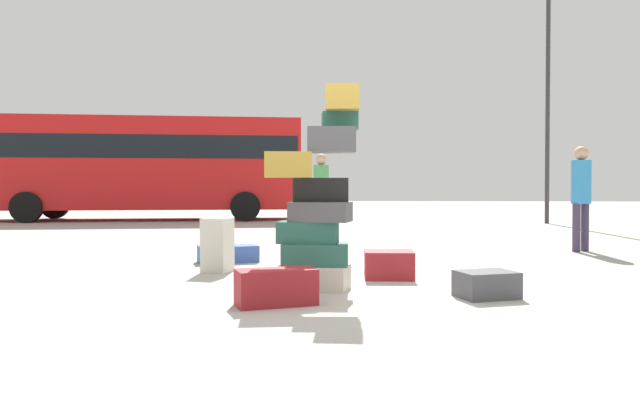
# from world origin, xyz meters

# --- Properties ---
(ground_plane) EXTENTS (80.00, 80.00, 0.00)m
(ground_plane) POSITION_xyz_m (0.00, 0.00, 0.00)
(ground_plane) COLOR #ADA89E
(suitcase_tower) EXTENTS (0.93, 0.67, 2.02)m
(suitcase_tower) POSITION_xyz_m (-0.33, 0.34, 0.77)
(suitcase_tower) COLOR beige
(suitcase_tower) RESTS_ON ground
(suitcase_navy_upright_blue) EXTENTS (0.87, 0.63, 0.23)m
(suitcase_navy_upright_blue) POSITION_xyz_m (-1.66, 2.40, 0.11)
(suitcase_navy_upright_blue) COLOR #334F99
(suitcase_navy_upright_blue) RESTS_ON ground
(suitcase_cream_white_trunk) EXTENTS (0.37, 0.37, 0.64)m
(suitcase_cream_white_trunk) POSITION_xyz_m (-1.59, 1.46, 0.32)
(suitcase_cream_white_trunk) COLOR beige
(suitcase_cream_white_trunk) RESTS_ON ground
(suitcase_maroon_foreground_far) EXTENTS (0.54, 0.44, 0.31)m
(suitcase_maroon_foreground_far) POSITION_xyz_m (0.42, 1.07, 0.15)
(suitcase_maroon_foreground_far) COLOR maroon
(suitcase_maroon_foreground_far) RESTS_ON ground
(suitcase_charcoal_right_side) EXTENTS (0.61, 0.52, 0.24)m
(suitcase_charcoal_right_side) POSITION_xyz_m (1.25, -0.03, 0.12)
(suitcase_charcoal_right_side) COLOR #4C4C51
(suitcase_charcoal_right_side) RESTS_ON ground
(suitcase_maroon_foreground_near) EXTENTS (0.74, 0.55, 0.31)m
(suitcase_maroon_foreground_near) POSITION_xyz_m (-0.63, -0.49, 0.16)
(suitcase_maroon_foreground_near) COLOR maroon
(suitcase_maroon_foreground_near) RESTS_ON ground
(person_bearded_onlooker) EXTENTS (0.30, 0.33, 1.68)m
(person_bearded_onlooker) POSITION_xyz_m (-0.60, 6.08, 1.00)
(person_bearded_onlooker) COLOR black
(person_bearded_onlooker) RESTS_ON ground
(person_tourist_with_camera) EXTENTS (0.30, 0.30, 1.66)m
(person_tourist_with_camera) POSITION_xyz_m (3.61, 4.04, 0.98)
(person_tourist_with_camera) COLOR #3F334C
(person_tourist_with_camera) RESTS_ON ground
(parked_bus) EXTENTS (9.94, 4.15, 3.15)m
(parked_bus) POSITION_xyz_m (-6.54, 12.83, 1.83)
(parked_bus) COLOR red
(parked_bus) RESTS_ON ground
(lamp_post) EXTENTS (0.36, 0.36, 6.84)m
(lamp_post) POSITION_xyz_m (5.52, 11.62, 4.40)
(lamp_post) COLOR #333338
(lamp_post) RESTS_ON ground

